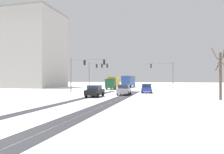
{
  "coord_description": "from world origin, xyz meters",
  "views": [
    {
      "loc": [
        7.81,
        -7.69,
        2.51
      ],
      "look_at": [
        0.0,
        23.58,
        2.8
      ],
      "focal_mm": 34.13,
      "sensor_mm": 36.0,
      "label": 1
    }
  ],
  "objects_px": {
    "car_silver_second": "(124,90)",
    "office_building_far_left_block": "(24,50)",
    "traffic_signal_far_left": "(97,69)",
    "bare_tree_sidewalk_mid": "(220,73)",
    "car_blue_lead": "(147,88)",
    "traffic_signal_near_left": "(83,67)",
    "car_black_third": "(95,91)",
    "box_truck_delivery": "(113,82)",
    "bus_oncoming": "(129,81)",
    "traffic_signal_far_right": "(164,70)"
  },
  "relations": [
    {
      "from": "traffic_signal_far_right",
      "to": "traffic_signal_far_left",
      "type": "xyz_separation_m",
      "value": [
        -15.3,
        -3.81,
        0.25
      ]
    },
    {
      "from": "office_building_far_left_block",
      "to": "car_silver_second",
      "type": "bearing_deg",
      "value": -32.96
    },
    {
      "from": "car_blue_lead",
      "to": "box_truck_delivery",
      "type": "bearing_deg",
      "value": 127.2
    },
    {
      "from": "traffic_signal_near_left",
      "to": "bus_oncoming",
      "type": "distance_m",
      "value": 27.25
    },
    {
      "from": "traffic_signal_far_left",
      "to": "car_black_third",
      "type": "relative_size",
      "value": 1.58
    },
    {
      "from": "bus_oncoming",
      "to": "office_building_far_left_block",
      "type": "xyz_separation_m",
      "value": [
        -30.5,
        -8.67,
        9.21
      ]
    },
    {
      "from": "car_black_third",
      "to": "car_blue_lead",
      "type": "bearing_deg",
      "value": 59.33
    },
    {
      "from": "traffic_signal_far_left",
      "to": "traffic_signal_near_left",
      "type": "xyz_separation_m",
      "value": [
        0.63,
        -10.14,
        -0.06
      ]
    },
    {
      "from": "car_black_third",
      "to": "bare_tree_sidewalk_mid",
      "type": "relative_size",
      "value": 0.65
    },
    {
      "from": "traffic_signal_near_left",
      "to": "car_blue_lead",
      "type": "height_order",
      "value": "traffic_signal_near_left"
    },
    {
      "from": "traffic_signal_far_right",
      "to": "car_black_third",
      "type": "height_order",
      "value": "traffic_signal_far_right"
    },
    {
      "from": "car_blue_lead",
      "to": "car_silver_second",
      "type": "height_order",
      "value": "same"
    },
    {
      "from": "car_silver_second",
      "to": "office_building_far_left_block",
      "type": "distance_m",
      "value": 43.0
    },
    {
      "from": "car_silver_second",
      "to": "box_truck_delivery",
      "type": "relative_size",
      "value": 0.56
    },
    {
      "from": "car_blue_lead",
      "to": "bare_tree_sidewalk_mid",
      "type": "height_order",
      "value": "bare_tree_sidewalk_mid"
    },
    {
      "from": "traffic_signal_near_left",
      "to": "car_silver_second",
      "type": "bearing_deg",
      "value": -27.79
    },
    {
      "from": "car_black_third",
      "to": "office_building_far_left_block",
      "type": "distance_m",
      "value": 43.2
    },
    {
      "from": "traffic_signal_far_left",
      "to": "car_silver_second",
      "type": "xyz_separation_m",
      "value": [
        9.31,
        -14.71,
        -3.93
      ]
    },
    {
      "from": "traffic_signal_far_right",
      "to": "car_blue_lead",
      "type": "distance_m",
      "value": 13.46
    },
    {
      "from": "traffic_signal_far_right",
      "to": "box_truck_delivery",
      "type": "height_order",
      "value": "traffic_signal_far_right"
    },
    {
      "from": "car_blue_lead",
      "to": "box_truck_delivery",
      "type": "xyz_separation_m",
      "value": [
        -9.27,
        12.22,
        0.82
      ]
    },
    {
      "from": "traffic_signal_far_left",
      "to": "box_truck_delivery",
      "type": "distance_m",
      "value": 5.55
    },
    {
      "from": "car_silver_second",
      "to": "bus_oncoming",
      "type": "relative_size",
      "value": 0.38
    },
    {
      "from": "traffic_signal_near_left",
      "to": "car_black_third",
      "type": "distance_m",
      "value": 11.4
    },
    {
      "from": "traffic_signal_far_left",
      "to": "office_building_far_left_block",
      "type": "height_order",
      "value": "office_building_far_left_block"
    },
    {
      "from": "traffic_signal_far_right",
      "to": "car_silver_second",
      "type": "height_order",
      "value": "traffic_signal_far_right"
    },
    {
      "from": "traffic_signal_far_right",
      "to": "car_black_third",
      "type": "relative_size",
      "value": 1.76
    },
    {
      "from": "traffic_signal_near_left",
      "to": "bare_tree_sidewalk_mid",
      "type": "relative_size",
      "value": 1.12
    },
    {
      "from": "car_blue_lead",
      "to": "box_truck_delivery",
      "type": "relative_size",
      "value": 0.56
    },
    {
      "from": "car_blue_lead",
      "to": "car_black_third",
      "type": "relative_size",
      "value": 1.02
    },
    {
      "from": "traffic_signal_near_left",
      "to": "car_silver_second",
      "type": "height_order",
      "value": "traffic_signal_near_left"
    },
    {
      "from": "traffic_signal_far_right",
      "to": "traffic_signal_near_left",
      "type": "height_order",
      "value": "same"
    },
    {
      "from": "traffic_signal_far_right",
      "to": "car_black_third",
      "type": "distance_m",
      "value": 25.23
    },
    {
      "from": "car_black_third",
      "to": "traffic_signal_far_left",
      "type": "bearing_deg",
      "value": 107.41
    },
    {
      "from": "traffic_signal_near_left",
      "to": "bus_oncoming",
      "type": "relative_size",
      "value": 0.64
    },
    {
      "from": "car_silver_second",
      "to": "bus_oncoming",
      "type": "height_order",
      "value": "bus_oncoming"
    },
    {
      "from": "traffic_signal_near_left",
      "to": "car_blue_lead",
      "type": "distance_m",
      "value": 12.41
    },
    {
      "from": "traffic_signal_near_left",
      "to": "box_truck_delivery",
      "type": "distance_m",
      "value": 14.11
    },
    {
      "from": "car_black_third",
      "to": "box_truck_delivery",
      "type": "bearing_deg",
      "value": 97.5
    },
    {
      "from": "traffic_signal_far_left",
      "to": "bare_tree_sidewalk_mid",
      "type": "height_order",
      "value": "traffic_signal_far_left"
    },
    {
      "from": "traffic_signal_near_left",
      "to": "car_blue_lead",
      "type": "bearing_deg",
      "value": 6.51
    },
    {
      "from": "traffic_signal_far_left",
      "to": "traffic_signal_near_left",
      "type": "height_order",
      "value": "same"
    },
    {
      "from": "traffic_signal_near_left",
      "to": "car_black_third",
      "type": "xyz_separation_m",
      "value": [
        5.44,
        -9.24,
        -3.87
      ]
    },
    {
      "from": "traffic_signal_near_left",
      "to": "car_black_third",
      "type": "bearing_deg",
      "value": -59.5
    },
    {
      "from": "bus_oncoming",
      "to": "bare_tree_sidewalk_mid",
      "type": "bearing_deg",
      "value": -64.77
    },
    {
      "from": "traffic_signal_far_right",
      "to": "traffic_signal_far_left",
      "type": "bearing_deg",
      "value": -166.0
    },
    {
      "from": "office_building_far_left_block",
      "to": "car_blue_lead",
      "type": "bearing_deg",
      "value": -23.81
    },
    {
      "from": "car_blue_lead",
      "to": "office_building_far_left_block",
      "type": "bearing_deg",
      "value": 156.19
    },
    {
      "from": "bare_tree_sidewalk_mid",
      "to": "office_building_far_left_block",
      "type": "height_order",
      "value": "office_building_far_left_block"
    },
    {
      "from": "car_blue_lead",
      "to": "office_building_far_left_block",
      "type": "distance_m",
      "value": 42.87
    }
  ]
}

